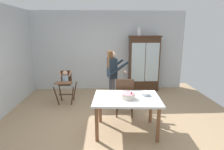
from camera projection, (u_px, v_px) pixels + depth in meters
The scene contains 10 objects.
ground_plane at pixel (111, 122), 4.27m from camera, with size 6.24×6.24×0.00m, color tan.
wall_back at pixel (108, 51), 6.51m from camera, with size 5.32×0.06×2.70m, color silver.
china_cabinet at pixel (144, 63), 6.40m from camera, with size 1.06×0.48×1.88m.
ceramic_vase at pixel (139, 32), 6.15m from camera, with size 0.13×0.13×0.27m.
high_chair_with_toddler at pixel (65, 81), 5.29m from camera, with size 0.58×0.68×0.95m.
adult_person at pixel (112, 72), 4.99m from camera, with size 0.58×0.57×1.53m.
dining_table at pixel (127, 102), 3.77m from camera, with size 1.39×1.04×0.74m.
birthday_cake at pixel (128, 96), 3.68m from camera, with size 0.28×0.28×0.19m.
serving_bowl at pixel (146, 94), 3.86m from camera, with size 0.18×0.18×0.06m, color #B2BCC6.
dining_chair_far_side at pixel (125, 95), 4.47m from camera, with size 0.49×0.49×0.96m.
Camera 1 is at (-0.16, -3.89, 2.06)m, focal length 29.90 mm.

